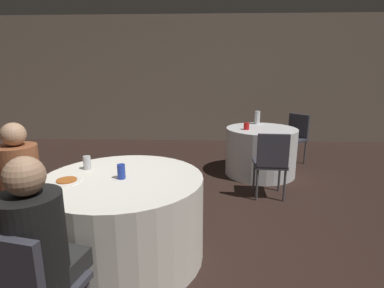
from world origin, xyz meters
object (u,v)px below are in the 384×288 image
at_px(pizza_plate_near, 67,181).
at_px(table_far, 261,151).
at_px(bottle_far, 257,118).
at_px(table_near, 125,218).
at_px(person_floral_shirt, 27,185).
at_px(chair_far_northeast, 295,134).
at_px(soda_can_blue, 121,172).
at_px(chair_far_south, 271,159).
at_px(chair_near_south, 26,288).
at_px(soda_can_silver, 87,163).
at_px(person_black_shirt, 46,256).
at_px(chair_near_west, 13,191).

bearing_deg(pizza_plate_near, table_far, 50.13).
bearing_deg(bottle_far, table_near, -120.29).
bearing_deg(person_floral_shirt, chair_far_northeast, 139.42).
bearing_deg(chair_far_northeast, soda_can_blue, 100.17).
distance_m(pizza_plate_near, soda_can_blue, 0.44).
bearing_deg(chair_far_south, chair_near_south, -123.61).
height_order(chair_far_northeast, bottle_far, bottle_far).
xyz_separation_m(person_floral_shirt, soda_can_blue, (0.92, -0.16, 0.20)).
height_order(table_near, bottle_far, bottle_far).
distance_m(pizza_plate_near, soda_can_silver, 0.32).
height_order(chair_far_south, person_black_shirt, person_black_shirt).
xyz_separation_m(chair_near_south, person_black_shirt, (0.03, 0.15, 0.08)).
distance_m(chair_far_northeast, pizza_plate_near, 4.05).
relative_size(chair_far_northeast, person_floral_shirt, 0.74).
height_order(table_near, chair_far_northeast, chair_far_northeast).
bearing_deg(chair_far_northeast, person_floral_shirt, 88.83).
xyz_separation_m(person_black_shirt, pizza_plate_near, (-0.23, 0.80, 0.14)).
distance_m(chair_far_northeast, person_floral_shirt, 4.23).
bearing_deg(soda_can_blue, chair_far_northeast, 52.20).
bearing_deg(table_far, chair_far_south, -92.61).
relative_size(chair_near_west, person_floral_shirt, 0.74).
bearing_deg(chair_near_south, soda_can_blue, 89.66).
distance_m(person_black_shirt, soda_can_blue, 0.93).
bearing_deg(chair_near_south, bottle_far, 76.18).
distance_m(table_near, soda_can_silver, 0.60).
bearing_deg(table_far, soda_can_blue, -124.31).
xyz_separation_m(pizza_plate_near, soda_can_blue, (0.42, 0.09, 0.05)).
distance_m(chair_near_west, person_black_shirt, 1.39).
relative_size(table_near, pizza_plate_near, 5.88).
height_order(chair_near_west, person_floral_shirt, person_floral_shirt).
bearing_deg(chair_near_west, table_near, 90.00).
xyz_separation_m(chair_far_northeast, soda_can_silver, (-2.65, -2.70, 0.27)).
relative_size(chair_near_west, soda_can_blue, 7.10).
bearing_deg(chair_far_northeast, table_far, 90.00).
xyz_separation_m(table_near, chair_near_south, (-0.22, -1.06, 0.16)).
xyz_separation_m(chair_near_south, person_floral_shirt, (-0.70, 1.20, 0.07)).
bearing_deg(chair_near_west, soda_can_blue, 88.66).
height_order(chair_far_south, soda_can_silver, chair_far_south).
xyz_separation_m(table_near, table_far, (1.56, 2.26, 0.00)).
relative_size(table_far, soda_can_blue, 8.94).
relative_size(chair_near_south, soda_can_blue, 7.10).
relative_size(table_far, soda_can_silver, 8.94).
bearing_deg(person_floral_shirt, soda_can_blue, 88.44).
height_order(table_near, person_black_shirt, person_black_shirt).
xyz_separation_m(chair_far_northeast, bottle_far, (-0.72, -0.25, 0.32)).
bearing_deg(person_black_shirt, pizza_plate_near, 118.06).
xyz_separation_m(person_floral_shirt, person_black_shirt, (0.74, -1.05, 0.01)).
bearing_deg(person_floral_shirt, chair_near_south, 38.86).
distance_m(table_far, bottle_far, 0.62).
bearing_deg(person_black_shirt, person_floral_shirt, 136.63).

